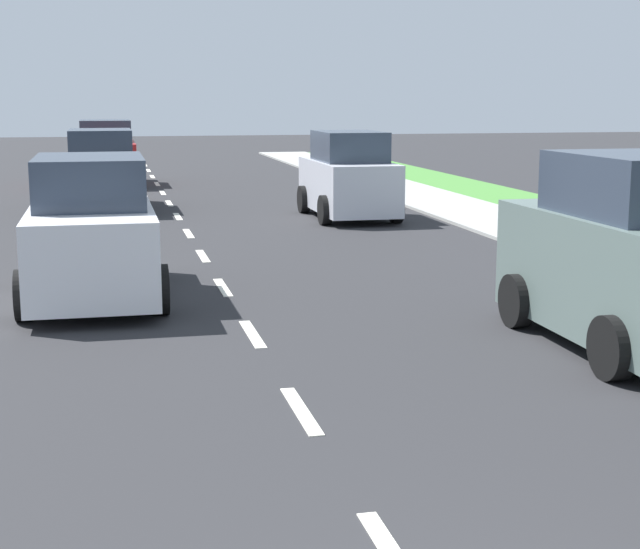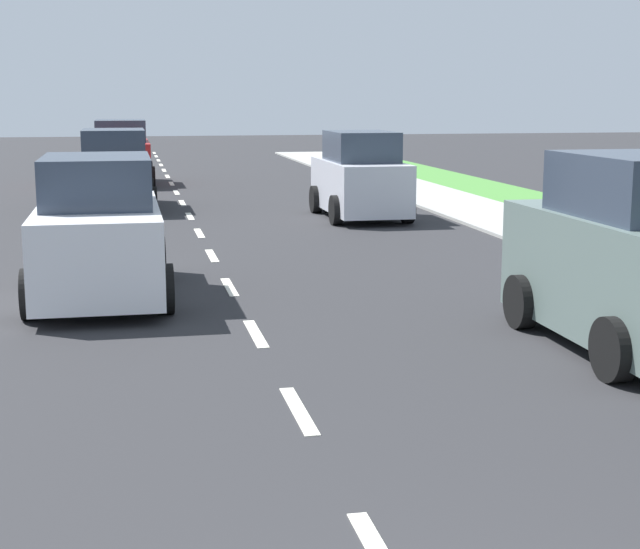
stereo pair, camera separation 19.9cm
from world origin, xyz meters
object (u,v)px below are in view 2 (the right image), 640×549
(car_oncoming_second, at_px, (115,172))
(car_parked_far, at_px, (360,178))
(car_oncoming_third, at_px, (121,155))
(car_oncoming_lead, at_px, (99,233))
(car_parked_curbside, at_px, (638,260))

(car_oncoming_second, xyz_separation_m, car_parked_far, (5.75, -3.07, 0.01))
(car_oncoming_third, bearing_deg, car_oncoming_second, -91.29)
(car_oncoming_third, bearing_deg, car_parked_far, -61.20)
(car_oncoming_second, xyz_separation_m, car_oncoming_lead, (-0.14, -11.33, -0.00))
(car_oncoming_second, bearing_deg, car_parked_far, -28.11)
(car_oncoming_lead, bearing_deg, car_oncoming_third, 89.06)
(car_oncoming_second, bearing_deg, car_oncoming_lead, -90.72)
(car_oncoming_second, height_order, car_oncoming_third, car_oncoming_third)
(car_oncoming_second, relative_size, car_oncoming_lead, 0.99)
(car_oncoming_second, distance_m, car_oncoming_lead, 11.33)
(car_oncoming_second, bearing_deg, car_parked_curbside, -69.01)
(car_oncoming_lead, bearing_deg, car_parked_far, 54.51)
(car_oncoming_second, relative_size, car_oncoming_third, 0.98)
(car_parked_far, bearing_deg, car_oncoming_lead, -125.49)
(car_oncoming_lead, height_order, car_parked_curbside, car_parked_curbside)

